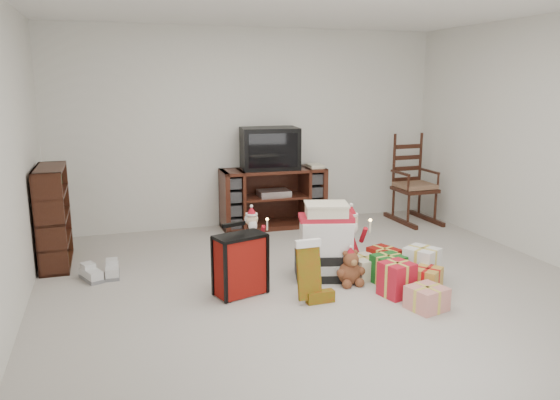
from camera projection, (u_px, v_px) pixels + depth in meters
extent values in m
cube|color=beige|center=(323.00, 291.00, 4.91)|extent=(5.00, 5.00, 0.01)
cube|color=white|center=(251.00, 128.00, 6.97)|extent=(5.00, 0.01, 2.50)
cube|color=white|center=(550.00, 224.00, 2.32)|extent=(5.00, 0.01, 2.50)
cube|color=white|center=(2.00, 166.00, 3.90)|extent=(0.01, 5.00, 2.50)
cube|color=white|center=(560.00, 142.00, 5.39)|extent=(0.01, 5.00, 2.50)
cube|color=#411D12|center=(273.00, 198.00, 6.98)|extent=(1.33, 0.49, 0.75)
cube|color=silver|center=(274.00, 193.00, 6.93)|extent=(0.40, 0.29, 0.08)
cube|color=#34180E|center=(53.00, 216.00, 5.51)|extent=(0.28, 0.83, 1.01)
cube|color=#34180E|center=(415.00, 189.00, 7.22)|extent=(0.50, 0.48, 0.05)
cube|color=#91664F|center=(415.00, 185.00, 7.20)|extent=(0.46, 0.44, 0.06)
cube|color=#34180E|center=(408.00, 157.00, 7.33)|extent=(0.41, 0.07, 0.74)
cube|color=#34180E|center=(413.00, 219.00, 7.30)|extent=(0.51, 0.81, 0.06)
cube|color=black|center=(325.00, 264.00, 5.22)|extent=(0.65, 0.54, 0.25)
cube|color=silver|center=(326.00, 236.00, 5.16)|extent=(0.55, 0.47, 0.31)
cube|color=#B51426|center=(326.00, 218.00, 5.12)|extent=(0.56, 0.40, 0.05)
cube|color=beige|center=(326.00, 210.00, 5.11)|extent=(0.44, 0.38, 0.10)
cube|color=maroon|center=(240.00, 265.00, 4.75)|extent=(0.47, 0.34, 0.55)
cube|color=black|center=(237.00, 223.00, 4.77)|extent=(0.22, 0.10, 0.03)
ellipsoid|color=brown|center=(349.00, 273.00, 5.04)|extent=(0.22, 0.18, 0.23)
sphere|color=brown|center=(351.00, 260.00, 4.99)|extent=(0.14, 0.14, 0.14)
cone|color=#A91220|center=(350.00, 247.00, 5.48)|extent=(0.30, 0.30, 0.43)
sphere|color=beige|center=(351.00, 221.00, 5.42)|extent=(0.14, 0.14, 0.14)
cone|color=#A91220|center=(351.00, 210.00, 5.40)|extent=(0.13, 0.13, 0.11)
cylinder|color=silver|center=(370.00, 227.00, 5.37)|extent=(0.02, 0.02, 0.13)
cone|color=#A91220|center=(252.00, 242.00, 5.73)|extent=(0.27, 0.27, 0.38)
sphere|color=beige|center=(252.00, 220.00, 5.67)|extent=(0.13, 0.13, 0.13)
cone|color=#A91220|center=(252.00, 211.00, 5.65)|extent=(0.11, 0.11, 0.10)
cylinder|color=silver|center=(267.00, 225.00, 5.63)|extent=(0.02, 0.02, 0.11)
cube|color=silver|center=(91.00, 274.00, 5.17)|extent=(0.24, 0.33, 0.11)
cube|color=silver|center=(113.00, 272.00, 5.22)|extent=(0.14, 0.31, 0.11)
cube|color=#B51426|center=(389.00, 279.00, 4.82)|extent=(0.25, 0.25, 0.25)
cube|color=#175E1E|center=(395.00, 268.00, 5.11)|extent=(0.25, 0.25, 0.25)
cube|color=gold|center=(422.00, 282.00, 4.76)|extent=(0.25, 0.25, 0.25)
cube|color=beige|center=(404.00, 294.00, 4.49)|extent=(0.25, 0.25, 0.25)
cube|color=silver|center=(429.00, 272.00, 5.00)|extent=(0.25, 0.25, 0.25)
cube|color=maroon|center=(402.00, 260.00, 5.35)|extent=(0.25, 0.25, 0.25)
cube|color=beige|center=(378.00, 261.00, 5.32)|extent=(0.25, 0.25, 0.25)
cube|color=black|center=(269.00, 148.00, 6.86)|extent=(0.76, 0.57, 0.52)
cube|color=black|center=(275.00, 151.00, 6.62)|extent=(0.60, 0.08, 0.42)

